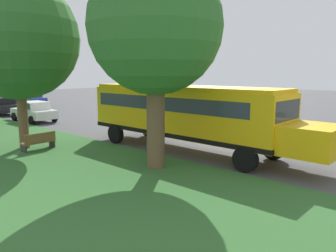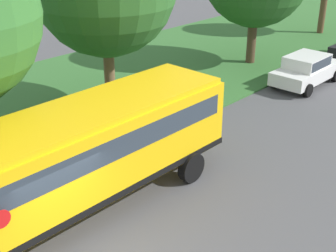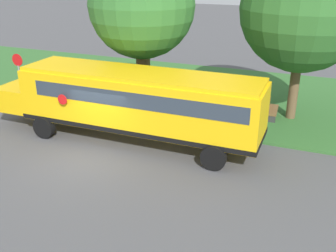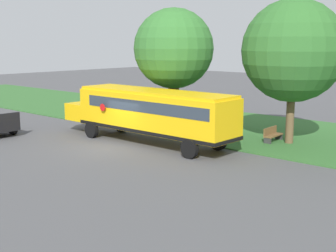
% 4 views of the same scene
% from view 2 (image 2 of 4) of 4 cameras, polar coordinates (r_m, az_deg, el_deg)
% --- Properties ---
extents(school_bus, '(2.84, 12.42, 3.16)m').
position_cam_2_polar(school_bus, '(13.05, -12.70, -4.01)').
color(school_bus, yellow).
rests_on(school_bus, ground).
extents(car_white_nearest, '(2.02, 4.40, 1.56)m').
position_cam_2_polar(car_white_nearest, '(24.57, 16.55, 6.77)').
color(car_white_nearest, silver).
rests_on(car_white_nearest, ground).
extents(park_bench, '(1.63, 0.59, 0.92)m').
position_cam_2_polar(park_bench, '(20.08, -8.49, 2.31)').
color(park_bench, brown).
rests_on(park_bench, ground).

